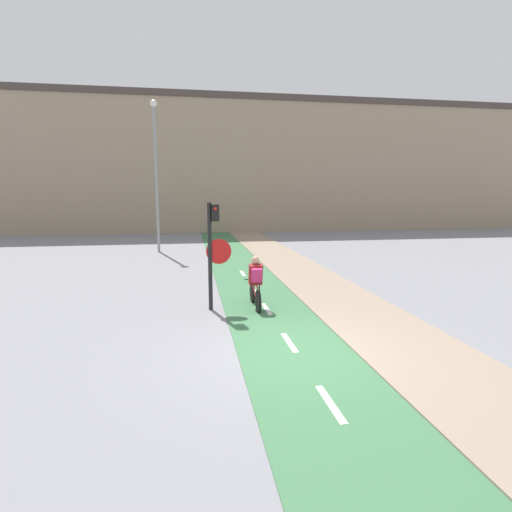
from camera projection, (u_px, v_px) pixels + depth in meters
ground_plane at (295, 353)px, 7.85m from camera, size 120.00×120.00×0.00m
bike_lane at (295, 352)px, 7.86m from camera, size 2.29×60.00×0.02m
sidewalk_strip at (406, 344)px, 8.23m from camera, size 2.40×60.00×0.05m
building_row_background at (212, 166)px, 34.13m from camera, size 60.00×5.20×11.03m
traffic_light_pole at (213, 244)px, 10.54m from camera, size 0.67×0.25×2.88m
street_lamp_far at (156, 163)px, 20.98m from camera, size 0.36×0.36×7.91m
cyclist_near at (256, 283)px, 10.85m from camera, size 0.46×1.62×1.43m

